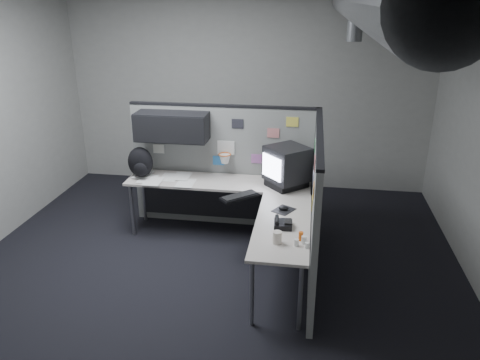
% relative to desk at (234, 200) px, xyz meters
% --- Properties ---
extents(room, '(5.62, 5.62, 3.22)m').
position_rel_desk_xyz_m(room, '(0.41, -0.70, 1.48)').
color(room, black).
rests_on(room, ground).
extents(partition_back, '(2.44, 0.42, 1.63)m').
position_rel_desk_xyz_m(partition_back, '(-0.40, 0.53, 0.38)').
color(partition_back, gray).
rests_on(partition_back, ground).
extents(partition_right, '(0.07, 2.23, 1.63)m').
position_rel_desk_xyz_m(partition_right, '(0.95, -0.49, 0.21)').
color(partition_right, gray).
rests_on(partition_right, ground).
extents(desk, '(2.31, 2.11, 0.73)m').
position_rel_desk_xyz_m(desk, '(0.00, 0.00, 0.00)').
color(desk, beige).
rests_on(desk, ground).
extents(monitor, '(0.62, 0.62, 0.50)m').
position_rel_desk_xyz_m(monitor, '(0.61, 0.24, 0.37)').
color(monitor, black).
rests_on(monitor, desk).
extents(keyboard, '(0.44, 0.43, 0.04)m').
position_rel_desk_xyz_m(keyboard, '(0.10, -0.21, 0.14)').
color(keyboard, black).
rests_on(keyboard, desk).
extents(mouse, '(0.27, 0.29, 0.05)m').
position_rel_desk_xyz_m(mouse, '(0.62, -0.46, 0.13)').
color(mouse, black).
rests_on(mouse, desk).
extents(phone, '(0.19, 0.21, 0.09)m').
position_rel_desk_xyz_m(phone, '(0.64, -0.85, 0.15)').
color(phone, black).
rests_on(phone, desk).
extents(bottles, '(0.14, 0.18, 0.09)m').
position_rel_desk_xyz_m(bottles, '(0.84, -1.17, 0.15)').
color(bottles, silver).
rests_on(bottles, desk).
extents(cup, '(0.10, 0.10, 0.12)m').
position_rel_desk_xyz_m(cup, '(0.61, -1.19, 0.18)').
color(cup, beige).
rests_on(cup, desk).
extents(papers, '(0.82, 0.54, 0.02)m').
position_rel_desk_xyz_m(papers, '(-0.94, 0.23, 0.13)').
color(papers, white).
rests_on(papers, desk).
extents(backpack, '(0.32, 0.29, 0.39)m').
position_rel_desk_xyz_m(backpack, '(-1.24, 0.26, 0.31)').
color(backpack, black).
rests_on(backpack, desk).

